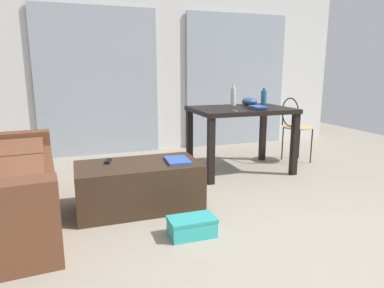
{
  "coord_description": "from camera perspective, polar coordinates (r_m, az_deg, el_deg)",
  "views": [
    {
      "loc": [
        -1.44,
        -1.8,
        1.22
      ],
      "look_at": [
        -0.24,
        1.66,
        0.43
      ],
      "focal_mm": 32.29,
      "sensor_mm": 36.0,
      "label": 1
    }
  ],
  "objects": [
    {
      "name": "ground_plane",
      "position": [
        3.61,
        5.65,
        -7.53
      ],
      "size": [
        8.08,
        8.08,
        0.0
      ],
      "primitive_type": "plane",
      "color": "gray"
    },
    {
      "name": "wall_back",
      "position": [
        5.36,
        -3.61,
        12.47
      ],
      "size": [
        5.61,
        0.1,
        2.48
      ],
      "primitive_type": "cube",
      "color": "silver",
      "rests_on": "ground"
    },
    {
      "name": "curtains",
      "position": [
        5.28,
        -3.33,
        10.22
      ],
      "size": [
        3.83,
        0.03,
        2.06
      ],
      "color": "#99A3AD",
      "rests_on": "ground"
    },
    {
      "name": "coffee_table",
      "position": [
        3.13,
        -8.76,
        -6.82
      ],
      "size": [
        1.07,
        0.57,
        0.41
      ],
      "color": "#382619",
      "rests_on": "ground"
    },
    {
      "name": "craft_table",
      "position": [
        4.16,
        8.04,
        4.39
      ],
      "size": [
        1.15,
        0.81,
        0.77
      ],
      "color": "black",
      "rests_on": "ground"
    },
    {
      "name": "wire_chair",
      "position": [
        4.74,
        16.51,
        3.51
      ],
      "size": [
        0.38,
        0.38,
        0.86
      ],
      "color": "tan",
      "rests_on": "ground"
    },
    {
      "name": "bottle_near",
      "position": [
        4.36,
        6.83,
        7.81
      ],
      "size": [
        0.07,
        0.07,
        0.26
      ],
      "color": "beige",
      "rests_on": "craft_table"
    },
    {
      "name": "bottle_far",
      "position": [
        4.63,
        11.77,
        7.62
      ],
      "size": [
        0.08,
        0.08,
        0.21
      ],
      "color": "teal",
      "rests_on": "craft_table"
    },
    {
      "name": "bowl",
      "position": [
        4.39,
        9.47,
        6.94
      ],
      "size": [
        0.19,
        0.19,
        0.1
      ],
      "primitive_type": "ellipsoid",
      "color": "#2D4C7A",
      "rests_on": "craft_table"
    },
    {
      "name": "book_stack",
      "position": [
        4.01,
        10.83,
        5.93
      ],
      "size": [
        0.17,
        0.24,
        0.04
      ],
      "color": "#33519E",
      "rests_on": "craft_table"
    },
    {
      "name": "scissors",
      "position": [
        3.83,
        7.03,
        5.51
      ],
      "size": [
        0.04,
        0.1,
        0.0
      ],
      "color": "#9EA0A5",
      "rests_on": "craft_table"
    },
    {
      "name": "tv_remote_primary",
      "position": [
        3.15,
        -13.71,
        -2.75
      ],
      "size": [
        0.08,
        0.15,
        0.02
      ],
      "primitive_type": "cube",
      "rotation": [
        0.0,
        0.0,
        -0.25
      ],
      "color": "black",
      "rests_on": "coffee_table"
    },
    {
      "name": "magazine",
      "position": [
        3.08,
        -2.41,
        -2.72
      ],
      "size": [
        0.22,
        0.3,
        0.02
      ],
      "primitive_type": "cube",
      "rotation": [
        0.0,
        0.0,
        -0.07
      ],
      "color": "#33519E",
      "rests_on": "coffee_table"
    },
    {
      "name": "shoebox",
      "position": [
        2.64,
        -0.01,
        -13.47
      ],
      "size": [
        0.35,
        0.21,
        0.14
      ],
      "color": "#33B2AD",
      "rests_on": "ground"
    }
  ]
}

